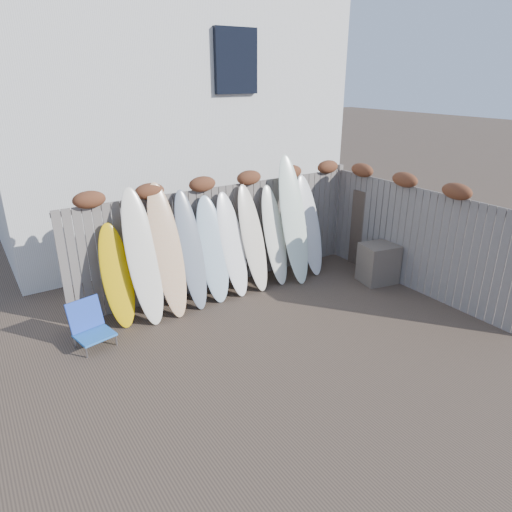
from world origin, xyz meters
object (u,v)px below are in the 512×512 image
wooden_crate (378,263)px  beach_chair (90,325)px  surfboard_0 (117,276)px  lattice_panel (373,232)px

wooden_crate → beach_chair: bearing=171.3°
beach_chair → surfboard_0: 0.91m
beach_chair → surfboard_0: surfboard_0 is taller
surfboard_0 → wooden_crate: bearing=-13.1°
beach_chair → surfboard_0: size_ratio=0.40×
lattice_panel → surfboard_0: size_ratio=0.93×
beach_chair → wooden_crate: 5.56m
surfboard_0 → beach_chair: bearing=-145.5°
beach_chair → wooden_crate: wooden_crate is taller
wooden_crate → surfboard_0: bearing=165.7°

